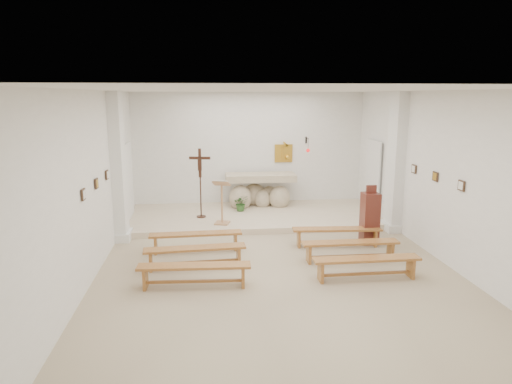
{
  "coord_description": "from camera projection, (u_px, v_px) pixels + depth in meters",
  "views": [
    {
      "loc": [
        -1.37,
        -8.79,
        3.41
      ],
      "look_at": [
        -0.19,
        1.6,
        1.17
      ],
      "focal_mm": 32.0,
      "sensor_mm": 36.0,
      "label": 1
    }
  ],
  "objects": [
    {
      "name": "altar",
      "position": [
        260.0,
        192.0,
        13.59
      ],
      "size": [
        2.08,
        0.95,
        1.06
      ],
      "rotation": [
        0.0,
        0.0,
        -0.02
      ],
      "color": "beige",
      "rests_on": "sanctuary_platform"
    },
    {
      "name": "station_frame_right_front",
      "position": [
        461.0,
        186.0,
        8.65
      ],
      "size": [
        0.03,
        0.2,
        0.2
      ],
      "primitive_type": "cube",
      "color": "#3E291B",
      "rests_on": "wall_right"
    },
    {
      "name": "bench_left_second",
      "position": [
        195.0,
        252.0,
        9.13
      ],
      "size": [
        2.04,
        0.44,
        0.43
      ],
      "rotation": [
        0.0,
        0.0,
        0.06
      ],
      "color": "#B07733",
      "rests_on": "ground"
    },
    {
      "name": "gold_wall_relief",
      "position": [
        284.0,
        153.0,
        14.0
      ],
      "size": [
        0.55,
        0.04,
        0.55
      ],
      "primitive_type": "cube",
      "color": "gold",
      "rests_on": "wall_back"
    },
    {
      "name": "station_frame_left_front",
      "position": [
        83.0,
        194.0,
        7.88
      ],
      "size": [
        0.03,
        0.2,
        0.2
      ],
      "primitive_type": "cube",
      "color": "#3E291B",
      "rests_on": "wall_left"
    },
    {
      "name": "bench_right_front",
      "position": [
        337.0,
        233.0,
        10.43
      ],
      "size": [
        2.05,
        0.48,
        0.43
      ],
      "rotation": [
        0.0,
        0.0,
        -0.08
      ],
      "color": "#B07733",
      "rests_on": "ground"
    },
    {
      "name": "radiator_right",
      "position": [
        384.0,
        213.0,
        12.35
      ],
      "size": [
        0.1,
        0.85,
        0.52
      ],
      "primitive_type": "cube",
      "color": "silver",
      "rests_on": "ground"
    },
    {
      "name": "ground",
      "position": [
        274.0,
        263.0,
        9.41
      ],
      "size": [
        7.0,
        10.0,
        0.0
      ],
      "primitive_type": "cube",
      "color": "#C1B18B",
      "rests_on": "ground"
    },
    {
      "name": "bench_right_third",
      "position": [
        366.0,
        263.0,
        8.54
      ],
      "size": [
        2.03,
        0.33,
        0.43
      ],
      "rotation": [
        0.0,
        0.0,
        -0.0
      ],
      "color": "#B07733",
      "rests_on": "ground"
    },
    {
      "name": "donation_pedestal",
      "position": [
        370.0,
        218.0,
        10.56
      ],
      "size": [
        0.38,
        0.38,
        1.39
      ],
      "rotation": [
        0.0,
        0.0,
        0.02
      ],
      "color": "#5D251A",
      "rests_on": "ground"
    },
    {
      "name": "pilaster_left",
      "position": [
        118.0,
        168.0,
        10.61
      ],
      "size": [
        0.26,
        0.55,
        3.5
      ],
      "primitive_type": "cube",
      "color": "white",
      "rests_on": "ground"
    },
    {
      "name": "wall_left",
      "position": [
        93.0,
        184.0,
        8.65
      ],
      "size": [
        0.02,
        10.0,
        3.5
      ],
      "primitive_type": "cube",
      "color": "white",
      "rests_on": "ground"
    },
    {
      "name": "station_frame_right_mid",
      "position": [
        435.0,
        176.0,
        9.63
      ],
      "size": [
        0.03,
        0.2,
        0.2
      ],
      "primitive_type": "cube",
      "color": "#3E291B",
      "rests_on": "wall_right"
    },
    {
      "name": "station_frame_left_rear",
      "position": [
        107.0,
        175.0,
        9.83
      ],
      "size": [
        0.03,
        0.2,
        0.2
      ],
      "primitive_type": "cube",
      "color": "#3E291B",
      "rests_on": "wall_left"
    },
    {
      "name": "station_frame_left_mid",
      "position": [
        96.0,
        184.0,
        8.86
      ],
      "size": [
        0.03,
        0.2,
        0.2
      ],
      "primitive_type": "cube",
      "color": "#3E291B",
      "rests_on": "wall_left"
    },
    {
      "name": "ceiling",
      "position": [
        275.0,
        90.0,
        8.68
      ],
      "size": [
        7.0,
        10.0,
        0.02
      ],
      "primitive_type": "cube",
      "color": "silver",
      "rests_on": "wall_back"
    },
    {
      "name": "potted_plant",
      "position": [
        241.0,
        203.0,
        13.01
      ],
      "size": [
        0.44,
        0.39,
        0.46
      ],
      "primitive_type": "imported",
      "rotation": [
        0.0,
        0.0,
        0.07
      ],
      "color": "#2C5823",
      "rests_on": "sanctuary_platform"
    },
    {
      "name": "bench_left_third",
      "position": [
        194.0,
        270.0,
        8.18
      ],
      "size": [
        2.04,
        0.44,
        0.43
      ],
      "rotation": [
        0.0,
        0.0,
        -0.06
      ],
      "color": "#B07733",
      "rests_on": "ground"
    },
    {
      "name": "sanctuary_platform",
      "position": [
        255.0,
        216.0,
        12.79
      ],
      "size": [
        6.98,
        3.0,
        0.15
      ],
      "primitive_type": "cube",
      "color": "beige",
      "rests_on": "ground"
    },
    {
      "name": "wall_right",
      "position": [
        441.0,
        177.0,
        9.43
      ],
      "size": [
        0.02,
        10.0,
        3.5
      ],
      "primitive_type": "cube",
      "color": "white",
      "rests_on": "ground"
    },
    {
      "name": "bench_right_second",
      "position": [
        350.0,
        246.0,
        9.48
      ],
      "size": [
        2.03,
        0.35,
        0.43
      ],
      "rotation": [
        0.0,
        0.0,
        -0.01
      ],
      "color": "#B07733",
      "rests_on": "ground"
    },
    {
      "name": "lectern",
      "position": [
        222.0,
        202.0,
        11.64
      ],
      "size": [
        0.49,
        0.45,
        1.17
      ],
      "rotation": [
        0.0,
        0.0,
        -0.29
      ],
      "color": "tan",
      "rests_on": "sanctuary_platform"
    },
    {
      "name": "pilaster_right",
      "position": [
        396.0,
        163.0,
        11.36
      ],
      "size": [
        0.26,
        0.55,
        3.5
      ],
      "primitive_type": "cube",
      "color": "white",
      "rests_on": "ground"
    },
    {
      "name": "wall_back",
      "position": [
        249.0,
        150.0,
        13.89
      ],
      "size": [
        7.0,
        0.02,
        3.5
      ],
      "primitive_type": "cube",
      "color": "white",
      "rests_on": "ground"
    },
    {
      "name": "crucifix_stand",
      "position": [
        200.0,
        178.0,
        12.17
      ],
      "size": [
        0.56,
        0.25,
        1.87
      ],
      "rotation": [
        0.0,
        0.0,
        -0.16
      ],
      "color": "#371A11",
      "rests_on": "sanctuary_platform"
    },
    {
      "name": "sanctuary_lamp",
      "position": [
        308.0,
        149.0,
        13.8
      ],
      "size": [
        0.11,
        0.36,
        0.44
      ],
      "color": "black",
      "rests_on": "wall_back"
    },
    {
      "name": "radiator_left",
      "position": [
        125.0,
        221.0,
        11.59
      ],
      "size": [
        0.1,
        0.85,
        0.52
      ],
      "primitive_type": "cube",
      "color": "silver",
      "rests_on": "ground"
    },
    {
      "name": "station_frame_right_rear",
      "position": [
        414.0,
        169.0,
        10.6
      ],
      "size": [
        0.03,
        0.2,
        0.2
      ],
      "primitive_type": "cube",
      "color": "#3E291B",
      "rests_on": "wall_right"
    },
    {
      "name": "bench_left_front",
      "position": [
        196.0,
        237.0,
        10.07
      ],
      "size": [
        2.04,
        0.39,
        0.43
      ],
      "rotation": [
        0.0,
        0.0,
        0.03
      ],
      "color": "#B07733",
      "rests_on": "ground"
    }
  ]
}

